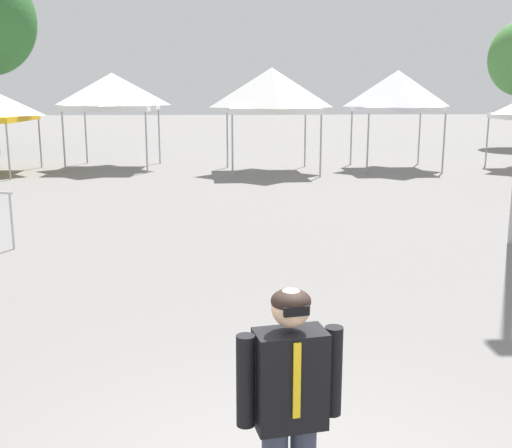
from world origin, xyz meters
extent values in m
cylinder|color=#9E9EA3|center=(-7.36, 17.02, 1.01)|extent=(0.06, 0.06, 2.01)
cylinder|color=#9E9EA3|center=(-7.26, 20.30, 1.01)|extent=(0.06, 0.06, 2.01)
cylinder|color=#9E9EA3|center=(-5.99, 18.72, 1.16)|extent=(0.06, 0.06, 2.33)
cylinder|color=#9E9EA3|center=(-3.09, 18.56, 1.16)|extent=(0.06, 0.06, 2.33)
cylinder|color=#9E9EA3|center=(-5.83, 21.63, 1.16)|extent=(0.06, 0.06, 2.33)
cylinder|color=#9E9EA3|center=(-2.93, 21.47, 1.16)|extent=(0.06, 0.06, 2.33)
pyramid|color=white|center=(-4.46, 20.09, 2.91)|extent=(3.22, 3.22, 1.15)
cube|color=white|center=(-4.46, 20.09, 2.23)|extent=(3.19, 3.19, 0.20)
cylinder|color=#9E9EA3|center=(-0.09, 17.02, 1.14)|extent=(0.06, 0.06, 2.28)
cylinder|color=#9E9EA3|center=(2.86, 17.16, 1.14)|extent=(0.06, 0.06, 2.28)
cylinder|color=#9E9EA3|center=(-0.24, 19.97, 1.14)|extent=(0.06, 0.06, 2.28)
cylinder|color=#9E9EA3|center=(2.71, 20.12, 1.14)|extent=(0.06, 0.06, 2.28)
pyramid|color=white|center=(1.31, 18.57, 2.95)|extent=(3.26, 3.26, 1.36)
cube|color=white|center=(1.31, 18.57, 2.18)|extent=(3.23, 3.23, 0.20)
cylinder|color=#9E9EA3|center=(4.62, 17.92, 1.14)|extent=(0.06, 0.06, 2.28)
cylinder|color=#9E9EA3|center=(7.32, 17.96, 1.14)|extent=(0.06, 0.06, 2.28)
cylinder|color=#9E9EA3|center=(4.59, 20.62, 1.14)|extent=(0.06, 0.06, 2.28)
cylinder|color=#9E9EA3|center=(7.29, 20.66, 1.14)|extent=(0.06, 0.06, 2.28)
pyramid|color=white|center=(5.96, 19.29, 2.93)|extent=(2.88, 2.88, 1.29)
cube|color=white|center=(5.96, 19.29, 2.18)|extent=(2.85, 2.85, 0.20)
cylinder|color=#9E9EA3|center=(9.72, 19.98, 1.01)|extent=(0.06, 0.06, 2.02)
cube|color=black|center=(-0.01, -0.32, 1.22)|extent=(0.46, 0.32, 0.60)
cylinder|color=black|center=(-0.28, -0.37, 1.24)|extent=(0.11, 0.11, 0.56)
cylinder|color=black|center=(0.25, -0.27, 1.24)|extent=(0.11, 0.11, 0.56)
sphere|color=#D8A884|center=(-0.01, -0.32, 1.67)|extent=(0.23, 0.23, 0.23)
ellipsoid|color=black|center=(-0.01, -0.32, 1.71)|extent=(0.23, 0.23, 0.14)
cube|color=black|center=(0.01, -0.43, 1.68)|extent=(0.15, 0.05, 0.06)
cube|color=yellow|center=(0.01, -0.45, 1.27)|extent=(0.05, 0.02, 0.46)
cylinder|color=#B7BABF|center=(-4.29, 7.75, 0.53)|extent=(0.04, 0.04, 1.05)
camera|label=1|loc=(-0.39, -3.75, 2.90)|focal=44.10mm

